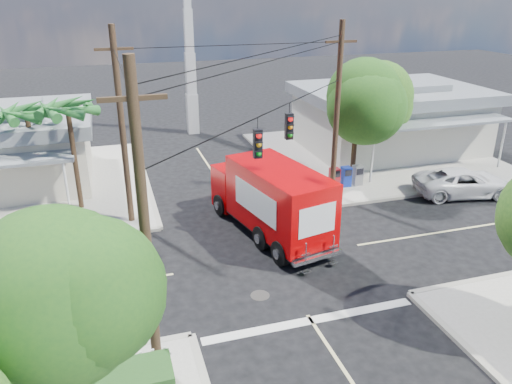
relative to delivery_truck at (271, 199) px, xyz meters
name	(u,v)px	position (x,y,z in m)	size (l,w,h in m)	color
ground	(270,259)	(-0.74, -2.23, -1.68)	(120.00, 120.00, 0.00)	black
sidewalk_ne	(373,155)	(10.13, 8.65, -1.61)	(14.12, 14.12, 0.14)	#A5A095
sidewalk_nw	(18,191)	(-11.62, 8.65, -1.61)	(14.12, 14.12, 0.14)	#A5A095
road_markings	(282,277)	(-0.74, -3.70, -1.68)	(32.00, 32.00, 0.01)	beige
building_ne	(389,116)	(11.76, 9.74, 0.64)	(11.80, 10.20, 4.50)	beige
radio_tower	(190,58)	(-0.24, 17.77, 3.96)	(0.80, 0.80, 17.00)	silver
tree_sw_front	(69,302)	(-7.74, -9.77, 2.65)	(3.88, 3.78, 6.03)	#422D1C
tree_ne_front	(358,100)	(6.46, 4.53, 3.08)	(4.21, 4.14, 6.66)	#422D1C
tree_ne_back	(379,100)	(9.06, 6.73, 2.50)	(3.77, 3.66, 5.82)	#422D1C
palm_nw_front	(68,111)	(-8.24, 5.27, 3.36)	(3.01, 3.08, 5.59)	#422D1C
palm_nw_back	(26,114)	(-10.24, 6.77, 2.99)	(3.01, 3.08, 5.19)	#422D1C
utility_poles	(221,142)	(-2.33, -0.62, 2.99)	(12.00, 10.68, 9.00)	#473321
picket_fence	(60,382)	(-8.54, -7.83, -1.00)	(5.94, 0.06, 1.00)	silver
vending_boxes	(346,177)	(5.76, 3.97, -0.99)	(1.90, 0.50, 1.10)	#A7171E
delivery_truck	(271,199)	(0.00, 0.00, 0.00)	(3.87, 7.96, 3.32)	black
parked_car	(464,182)	(11.34, 1.23, -0.96)	(2.40, 5.19, 1.44)	silver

